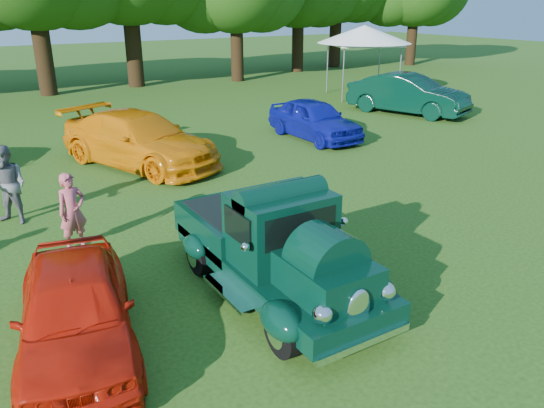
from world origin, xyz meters
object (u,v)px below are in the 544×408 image
back_car_orange (139,140)px  spectator_grey (8,185)px  hero_pickup (274,249)px  spectator_pink (72,211)px  canopy_tent (364,35)px  red_convertible (75,309)px  back_car_blue (314,119)px  back_car_green (408,94)px

back_car_orange → spectator_grey: bearing=-166.3°
hero_pickup → spectator_pink: hero_pickup is taller
canopy_tent → hero_pickup: bearing=-134.7°
hero_pickup → spectator_grey: (-3.36, 5.52, 0.09)m
hero_pickup → back_car_orange: 8.38m
red_convertible → spectator_grey: spectator_grey is taller
red_convertible → spectator_pink: (0.72, 3.42, 0.13)m
back_car_orange → back_car_blue: (6.36, -0.02, -0.08)m
hero_pickup → canopy_tent: size_ratio=0.76×
red_convertible → back_car_green: bearing=42.6°
spectator_pink → canopy_tent: 20.05m
red_convertible → back_car_blue: size_ratio=0.92×
hero_pickup → spectator_pink: size_ratio=3.00×
spectator_grey → back_car_green: bearing=60.8°
spectator_grey → canopy_tent: 19.80m
back_car_orange → canopy_tent: size_ratio=0.89×
hero_pickup → red_convertible: hero_pickup is taller
hero_pickup → canopy_tent: canopy_tent is taller
back_car_blue → canopy_tent: 9.80m
spectator_pink → canopy_tent: (16.68, 10.89, 2.27)m
back_car_green → canopy_tent: 5.20m
back_car_blue → back_car_green: bearing=13.4°
back_car_blue → spectator_pink: spectator_pink is taller
spectator_grey → canopy_tent: size_ratio=0.29×
spectator_pink → back_car_blue: bearing=13.1°
red_convertible → spectator_grey: size_ratio=2.15×
back_car_blue → back_car_orange: bearing=179.4°
back_car_blue → canopy_tent: (7.35, 6.04, 2.35)m
hero_pickup → back_car_blue: (6.87, 8.35, -0.09)m
back_car_orange → back_car_green: size_ratio=1.05×
hero_pickup → spectator_grey: bearing=121.3°
back_car_green → hero_pickup: bearing=-162.6°
back_car_orange → spectator_grey: size_ratio=3.06×
back_car_orange → canopy_tent: canopy_tent is taller
back_car_orange → spectator_pink: bearing=-144.0°
red_convertible → spectator_grey: (-0.18, 5.45, 0.24)m
spectator_grey → canopy_tent: canopy_tent is taller
back_car_green → spectator_pink: (-15.40, -6.36, -0.07)m
spectator_grey → canopy_tent: (17.57, 8.87, 2.17)m
back_car_blue → back_car_green: back_car_green is taller
hero_pickup → back_car_orange: size_ratio=0.86×
back_car_blue → canopy_tent: bearing=38.9°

